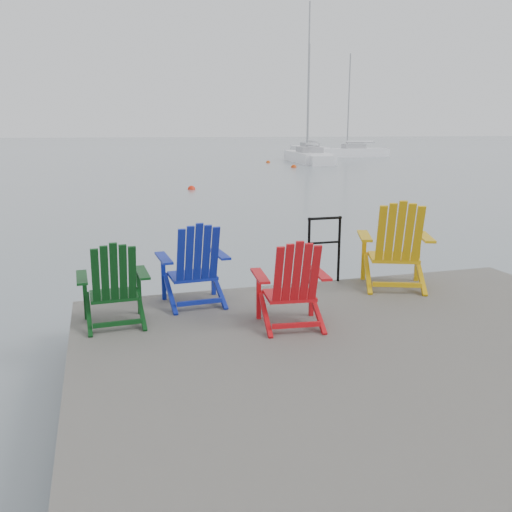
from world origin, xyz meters
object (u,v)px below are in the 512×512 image
object	(u,v)px
chair_blue	(194,264)
buoy_d	(268,163)
chair_yellow	(396,244)
sailboat_far	(350,153)
chair_green	(114,283)
sailboat_near	(308,158)
buoy_c	(294,168)
handrail	(324,243)
chair_red	(292,283)
sailboat_mid	(309,150)
buoy_a	(192,189)

from	to	relation	value
chair_blue	buoy_d	size ratio (longest dim) A/B	2.82
chair_yellow	sailboat_far	distance (m)	47.37
chair_green	sailboat_near	bearing A→B (deg)	63.12
buoy_c	chair_blue	bearing A→B (deg)	-112.35
sailboat_near	handrail	bearing A→B (deg)	-102.29
buoy_c	sailboat_near	bearing A→B (deg)	60.05
buoy_c	handrail	bearing A→B (deg)	-109.52
chair_red	chair_yellow	distance (m)	2.05
handrail	buoy_d	bearing A→B (deg)	73.57
chair_green	sailboat_mid	bearing A→B (deg)	63.88
handrail	buoy_a	bearing A→B (deg)	86.36
chair_yellow	buoy_d	size ratio (longest dim) A/B	3.27
chair_green	chair_red	world-z (taller)	chair_red
buoy_a	buoy_d	distance (m)	20.37
sailboat_mid	sailboat_far	size ratio (longest dim) A/B	1.20
sailboat_mid	buoy_c	bearing A→B (deg)	-108.08
chair_green	chair_red	size ratio (longest dim) A/B	0.97
chair_yellow	chair_blue	bearing A→B (deg)	-158.95
sailboat_near	sailboat_mid	distance (m)	15.94
chair_red	buoy_d	world-z (taller)	chair_red
buoy_a	buoy_d	size ratio (longest dim) A/B	0.97
chair_green	sailboat_mid	distance (m)	55.49
chair_yellow	buoy_d	xyz separation A→B (m)	(9.56, 35.57, -1.08)
sailboat_mid	buoy_a	bearing A→B (deg)	-113.23
chair_blue	buoy_a	world-z (taller)	chair_blue
handrail	chair_red	bearing A→B (deg)	-123.82
sailboat_mid	chair_yellow	bearing A→B (deg)	-104.31
chair_red	sailboat_near	distance (m)	39.38
chair_red	sailboat_far	distance (m)	49.04
chair_green	chair_red	xyz separation A→B (m)	(1.77, -0.57, 0.01)
handrail	sailboat_far	distance (m)	47.25
chair_green	buoy_d	bearing A→B (deg)	67.75
sailboat_near	buoy_a	world-z (taller)	sailboat_near
chair_yellow	handrail	bearing A→B (deg)	168.60
buoy_d	chair_blue	bearing A→B (deg)	-108.93
handrail	chair_yellow	bearing A→B (deg)	-33.06
chair_red	sailboat_near	xyz separation A→B (m)	(14.73, 36.51, -0.62)
handrail	chair_yellow	size ratio (longest dim) A/B	0.78
chair_green	sailboat_mid	size ratio (longest dim) A/B	0.08
buoy_d	sailboat_mid	bearing A→B (deg)	57.59
handrail	sailboat_far	world-z (taller)	sailboat_far
chair_green	buoy_a	distance (m)	18.29
handrail	buoy_c	bearing A→B (deg)	70.48
chair_green	sailboat_far	bearing A→B (deg)	58.91
chair_blue	chair_yellow	xyz separation A→B (m)	(2.63, -0.03, 0.08)
chair_red	chair_yellow	world-z (taller)	chair_yellow
handrail	buoy_c	xyz separation A→B (m)	(10.31, 29.09, -1.04)
chair_green	sailboat_near	size ratio (longest dim) A/B	0.07
handrail	chair_blue	bearing A→B (deg)	-165.41
sailboat_near	buoy_a	xyz separation A→B (m)	(-12.65, -18.09, -0.35)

